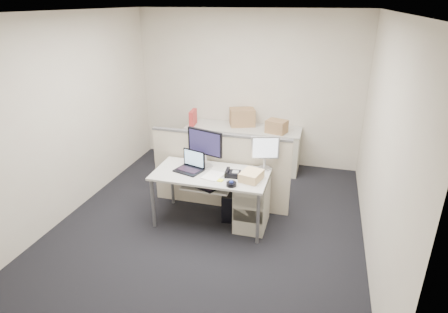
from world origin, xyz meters
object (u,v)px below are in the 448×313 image
(monitor_main, at_px, (205,148))
(laptop, at_px, (188,162))
(desk, at_px, (211,178))
(desk_phone, at_px, (233,174))

(monitor_main, bearing_deg, laptop, -112.87)
(desk, xyz_separation_m, laptop, (-0.30, -0.02, 0.19))
(monitor_main, bearing_deg, desk, -36.58)
(laptop, relative_size, desk_phone, 1.76)
(desk, distance_m, desk_phone, 0.32)
(desk, distance_m, laptop, 0.36)
(desk, bearing_deg, laptop, -176.19)
(desk, height_order, laptop, laptop)
(monitor_main, height_order, desk_phone, monitor_main)
(monitor_main, height_order, laptop, monitor_main)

